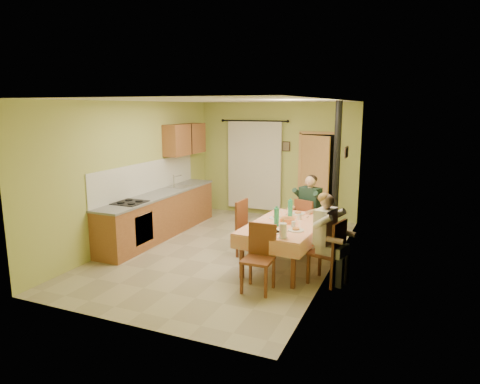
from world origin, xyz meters
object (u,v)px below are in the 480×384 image
at_px(chair_left, 251,240).
at_px(man_far, 309,203).
at_px(dining_table, 286,245).
at_px(stove_flue, 335,201).
at_px(chair_near, 258,272).
at_px(chair_right, 327,265).
at_px(chair_far, 308,233).
at_px(man_right, 327,228).

relative_size(chair_left, man_far, 0.74).
distance_m(dining_table, stove_flue, 1.27).
relative_size(dining_table, chair_near, 1.99).
distance_m(dining_table, chair_right, 0.91).
bearing_deg(chair_far, man_far, 90.00).
height_order(chair_right, man_far, man_far).
bearing_deg(chair_far, chair_near, -74.08).
xyz_separation_m(dining_table, chair_left, (-0.74, 0.27, -0.09)).
xyz_separation_m(man_far, man_right, (0.67, -1.58, 0.00)).
xyz_separation_m(chair_far, man_far, (0.00, 0.01, 0.59)).
distance_m(dining_table, man_far, 1.26).
bearing_deg(man_far, stove_flue, -5.91).
bearing_deg(chair_left, chair_right, 69.26).
height_order(man_right, stove_flue, stove_flue).
distance_m(chair_far, man_right, 1.81).
xyz_separation_m(chair_left, stove_flue, (1.38, 0.62, 0.73)).
relative_size(chair_near, chair_left, 0.97).
relative_size(chair_far, chair_near, 0.97).
relative_size(chair_near, chair_right, 0.98).
bearing_deg(dining_table, man_far, 88.59).
bearing_deg(chair_left, man_right, 69.16).
height_order(chair_near, chair_left, chair_left).
height_order(dining_table, chair_far, chair_far).
xyz_separation_m(man_far, stove_flue, (0.53, -0.27, 0.15)).
bearing_deg(chair_near, man_right, -142.72).
relative_size(chair_near, stove_flue, 0.35).
distance_m(chair_near, chair_left, 1.53).
height_order(chair_right, man_right, man_right).
distance_m(chair_near, chair_right, 1.11).
xyz_separation_m(dining_table, chair_far, (0.10, 1.14, -0.09)).
bearing_deg(chair_right, chair_far, 37.74).
distance_m(chair_left, stove_flue, 1.68).
bearing_deg(man_right, chair_near, 142.40).
xyz_separation_m(dining_table, chair_right, (0.79, -0.44, -0.09)).
relative_size(chair_far, chair_right, 0.95).
bearing_deg(chair_far, dining_table, -74.53).
relative_size(dining_table, chair_left, 1.93).
bearing_deg(stove_flue, dining_table, -125.94).
bearing_deg(chair_right, chair_near, 141.77).
bearing_deg(stove_flue, man_right, -84.00).
bearing_deg(chair_left, dining_table, 74.17).
height_order(chair_right, chair_left, chair_left).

